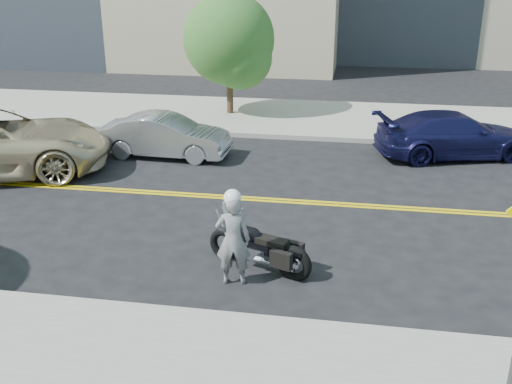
{
  "coord_description": "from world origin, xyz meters",
  "views": [
    {
      "loc": [
        2.09,
        -12.78,
        5.26
      ],
      "look_at": [
        0.37,
        -2.56,
        1.2
      ],
      "focal_mm": 42.0,
      "sensor_mm": 36.0,
      "label": 1
    }
  ],
  "objects": [
    {
      "name": "parked_car_silver",
      "position": [
        -3.11,
        2.8,
        0.6
      ],
      "size": [
        3.67,
        1.42,
        1.19
      ],
      "primitive_type": "imported",
      "rotation": [
        0.0,
        0.0,
        1.53
      ],
      "color": "gray",
      "rests_on": "ground"
    },
    {
      "name": "motorcycle",
      "position": [
        0.55,
        -3.27,
        0.62
      ],
      "size": [
        2.12,
        1.32,
        1.24
      ],
      "primitive_type": null,
      "rotation": [
        0.0,
        0.0,
        -0.38
      ],
      "color": "black",
      "rests_on": "ground"
    },
    {
      "name": "tree_far_a",
      "position": [
        -2.25,
        7.55,
        2.69
      ],
      "size": [
        3.11,
        3.11,
        4.24
      ],
      "rotation": [
        0.0,
        0.0,
        0.37
      ],
      "color": "#382619",
      "rests_on": "ground"
    },
    {
      "name": "ground_plane",
      "position": [
        0.0,
        0.0,
        0.0
      ],
      "size": [
        120.0,
        120.0,
        0.0
      ],
      "primitive_type": "plane",
      "color": "black",
      "rests_on": "ground"
    },
    {
      "name": "parked_car_blue",
      "position": [
        4.88,
        4.13,
        0.64
      ],
      "size": [
        4.71,
        2.96,
        1.27
      ],
      "primitive_type": "imported",
      "rotation": [
        0.0,
        0.0,
        1.86
      ],
      "color": "#171745",
      "rests_on": "ground"
    },
    {
      "name": "sidewalk_far",
      "position": [
        0.0,
        7.5,
        0.07
      ],
      "size": [
        60.0,
        5.0,
        0.15
      ],
      "primitive_type": "cube",
      "color": "#9E9B91",
      "rests_on": "ground_plane"
    },
    {
      "name": "motorcyclist",
      "position": [
        0.2,
        -3.86,
        0.86
      ],
      "size": [
        0.65,
        0.48,
        1.73
      ],
      "rotation": [
        0.0,
        0.0,
        3.3
      ],
      "color": "silver",
      "rests_on": "ground"
    }
  ]
}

